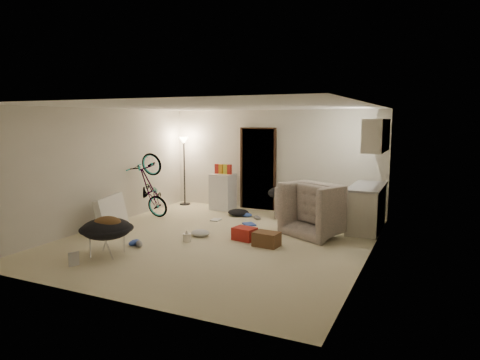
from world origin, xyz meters
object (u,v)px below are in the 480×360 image
at_px(saucer_chair, 107,234).
at_px(drink_case_b, 245,234).
at_px(armchair, 325,214).
at_px(drink_case_a, 267,239).
at_px(floor_lamp, 184,156).
at_px(mini_fridge, 223,192).
at_px(tv_box, 112,213).
at_px(bicycle, 150,200).
at_px(kitchen_counter, 367,208).
at_px(juicer, 187,237).
at_px(sofa, 319,208).

relative_size(saucer_chair, drink_case_b, 2.14).
xyz_separation_m(armchair, drink_case_a, (-0.73, -1.33, -0.25)).
bearing_deg(saucer_chair, floor_lamp, 105.13).
height_order(mini_fridge, saucer_chair, mini_fridge).
bearing_deg(mini_fridge, drink_case_a, -49.67).
bearing_deg(tv_box, bicycle, 74.36).
bearing_deg(drink_case_b, mini_fridge, 135.74).
bearing_deg(saucer_chair, kitchen_counter, 44.46).
height_order(tv_box, juicer, tv_box).
relative_size(kitchen_counter, juicer, 6.81).
bearing_deg(armchair, floor_lamp, 10.24).
height_order(floor_lamp, mini_fridge, floor_lamp).
bearing_deg(armchair, bicycle, 32.66).
xyz_separation_m(bicycle, saucer_chair, (1.05, -2.61, -0.03)).
xyz_separation_m(floor_lamp, tv_box, (0.10, -2.95, -0.95)).
bearing_deg(sofa, mini_fridge, -3.28).
bearing_deg(floor_lamp, mini_fridge, -4.76).
distance_m(floor_lamp, sofa, 3.85).
relative_size(floor_lamp, juicer, 8.22).
relative_size(mini_fridge, tv_box, 0.84).
bearing_deg(bicycle, drink_case_a, -106.27).
relative_size(tv_box, drink_case_b, 2.61).
height_order(floor_lamp, sofa, floor_lamp).
bearing_deg(drink_case_b, bicycle, 174.21).
bearing_deg(juicer, mini_fridge, 104.17).
bearing_deg(armchair, drink_case_b, 70.12).
bearing_deg(floor_lamp, saucer_chair, -74.87).
relative_size(sofa, saucer_chair, 2.12).
xyz_separation_m(kitchen_counter, saucer_chair, (-3.68, -3.61, -0.07)).
bearing_deg(floor_lamp, kitchen_counter, -7.66).
xyz_separation_m(saucer_chair, drink_case_a, (2.24, 1.61, -0.24)).
bearing_deg(juicer, saucer_chair, -121.97).
xyz_separation_m(bicycle, tv_box, (0.00, -1.30, -0.05)).
height_order(armchair, juicer, armchair).
xyz_separation_m(sofa, drink_case_b, (-0.84, -2.25, -0.15)).
height_order(armchair, tv_box, armchair).
xyz_separation_m(mini_fridge, drink_case_a, (2.19, -2.55, -0.32)).
bearing_deg(sofa, kitchen_counter, 157.18).
height_order(armchair, drink_case_a, armchair).
bearing_deg(juicer, tv_box, 178.17).
bearing_deg(sofa, juicer, 56.74).
bearing_deg(tv_box, armchair, 6.46).
height_order(floor_lamp, kitchen_counter, floor_lamp).
height_order(saucer_chair, juicer, saucer_chair).
distance_m(drink_case_b, juicer, 1.08).
relative_size(floor_lamp, kitchen_counter, 1.21).
height_order(kitchen_counter, juicer, kitchen_counter).
bearing_deg(drink_case_b, sofa, 79.98).
bearing_deg(sofa, armchair, 109.38).
distance_m(mini_fridge, drink_case_a, 3.38).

